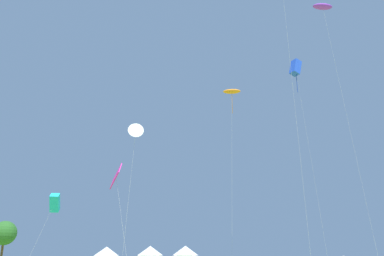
{
  "coord_description": "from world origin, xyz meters",
  "views": [
    {
      "loc": [
        1.78,
        -5.53,
        1.81
      ],
      "look_at": [
        0.0,
        32.0,
        13.84
      ],
      "focal_mm": 36.68,
      "sensor_mm": 36.0,
      "label": 1
    }
  ],
  "objects_px": {
    "tree_distant_left": "(4,233)",
    "kite_white_delta": "(135,134)",
    "festival_tent_right": "(106,254)",
    "festival_tent_center": "(150,254)",
    "kite_cyan_box": "(55,203)",
    "kite_magenta_diamond": "(116,176)",
    "kite_purple_parafoil": "(323,7)",
    "festival_tent_left": "(185,254)",
    "kite_orange_parafoil": "(232,92)",
    "kite_blue_box": "(296,68)"
  },
  "relations": [
    {
      "from": "kite_white_delta",
      "to": "festival_tent_center",
      "type": "distance_m",
      "value": 33.48
    },
    {
      "from": "festival_tent_right",
      "to": "festival_tent_center",
      "type": "height_order",
      "value": "festival_tent_center"
    },
    {
      "from": "kite_blue_box",
      "to": "tree_distant_left",
      "type": "height_order",
      "value": "kite_blue_box"
    },
    {
      "from": "tree_distant_left",
      "to": "kite_cyan_box",
      "type": "bearing_deg",
      "value": -52.36
    },
    {
      "from": "kite_cyan_box",
      "to": "festival_tent_left",
      "type": "xyz_separation_m",
      "value": [
        16.09,
        23.26,
        -6.52
      ]
    },
    {
      "from": "kite_white_delta",
      "to": "tree_distant_left",
      "type": "height_order",
      "value": "kite_white_delta"
    },
    {
      "from": "festival_tent_right",
      "to": "tree_distant_left",
      "type": "bearing_deg",
      "value": 174.25
    },
    {
      "from": "kite_white_delta",
      "to": "festival_tent_right",
      "type": "bearing_deg",
      "value": 109.01
    },
    {
      "from": "kite_orange_parafoil",
      "to": "kite_blue_box",
      "type": "xyz_separation_m",
      "value": [
        12.06,
        7.34,
        7.57
      ]
    },
    {
      "from": "kite_purple_parafoil",
      "to": "festival_tent_center",
      "type": "xyz_separation_m",
      "value": [
        -27.91,
        25.82,
        -34.07
      ]
    },
    {
      "from": "kite_orange_parafoil",
      "to": "tree_distant_left",
      "type": "relative_size",
      "value": 3.36
    },
    {
      "from": "kite_white_delta",
      "to": "kite_blue_box",
      "type": "xyz_separation_m",
      "value": [
        24.62,
        19.83,
        18.09
      ]
    },
    {
      "from": "festival_tent_left",
      "to": "festival_tent_center",
      "type": "bearing_deg",
      "value": 180.0
    },
    {
      "from": "kite_orange_parafoil",
      "to": "kite_magenta_diamond",
      "type": "bearing_deg",
      "value": -122.63
    },
    {
      "from": "festival_tent_center",
      "to": "kite_orange_parafoil",
      "type": "bearing_deg",
      "value": -50.23
    },
    {
      "from": "kite_purple_parafoil",
      "to": "festival_tent_right",
      "type": "height_order",
      "value": "kite_purple_parafoil"
    },
    {
      "from": "kite_orange_parafoil",
      "to": "kite_purple_parafoil",
      "type": "bearing_deg",
      "value": -31.33
    },
    {
      "from": "kite_cyan_box",
      "to": "festival_tent_left",
      "type": "distance_m",
      "value": 29.03
    },
    {
      "from": "kite_orange_parafoil",
      "to": "kite_purple_parafoil",
      "type": "xyz_separation_m",
      "value": [
        13.03,
        -7.93,
        9.66
      ]
    },
    {
      "from": "kite_cyan_box",
      "to": "kite_purple_parafoil",
      "type": "relative_size",
      "value": 0.26
    },
    {
      "from": "kite_white_delta",
      "to": "festival_tent_right",
      "type": "relative_size",
      "value": 3.63
    },
    {
      "from": "kite_blue_box",
      "to": "festival_tent_right",
      "type": "height_order",
      "value": "kite_blue_box"
    },
    {
      "from": "kite_cyan_box",
      "to": "festival_tent_center",
      "type": "relative_size",
      "value": 1.99
    },
    {
      "from": "festival_tent_center",
      "to": "kite_cyan_box",
      "type": "bearing_deg",
      "value": -112.37
    },
    {
      "from": "kite_cyan_box",
      "to": "festival_tent_center",
      "type": "height_order",
      "value": "kite_cyan_box"
    },
    {
      "from": "kite_white_delta",
      "to": "tree_distant_left",
      "type": "relative_size",
      "value": 2.11
    },
    {
      "from": "kite_white_delta",
      "to": "tree_distant_left",
      "type": "distance_m",
      "value": 46.33
    },
    {
      "from": "kite_orange_parafoil",
      "to": "kite_cyan_box",
      "type": "bearing_deg",
      "value": -167.6
    },
    {
      "from": "kite_purple_parafoil",
      "to": "festival_tent_left",
      "type": "relative_size",
      "value": 7.54
    },
    {
      "from": "kite_blue_box",
      "to": "festival_tent_center",
      "type": "height_order",
      "value": "kite_blue_box"
    },
    {
      "from": "kite_purple_parafoil",
      "to": "kite_magenta_diamond",
      "type": "bearing_deg",
      "value": -155.01
    },
    {
      "from": "kite_cyan_box",
      "to": "festival_tent_left",
      "type": "height_order",
      "value": "kite_cyan_box"
    },
    {
      "from": "kite_magenta_diamond",
      "to": "kite_purple_parafoil",
      "type": "height_order",
      "value": "kite_purple_parafoil"
    },
    {
      "from": "festival_tent_right",
      "to": "festival_tent_center",
      "type": "xyz_separation_m",
      "value": [
        8.15,
        0.0,
        0.07
      ]
    },
    {
      "from": "festival_tent_left",
      "to": "tree_distant_left",
      "type": "xyz_separation_m",
      "value": [
        -35.66,
        2.11,
        3.84
      ]
    },
    {
      "from": "kite_purple_parafoil",
      "to": "festival_tent_center",
      "type": "height_order",
      "value": "kite_purple_parafoil"
    },
    {
      "from": "kite_orange_parafoil",
      "to": "kite_blue_box",
      "type": "height_order",
      "value": "kite_blue_box"
    },
    {
      "from": "festival_tent_right",
      "to": "kite_blue_box",
      "type": "bearing_deg",
      "value": -16.73
    },
    {
      "from": "festival_tent_center",
      "to": "kite_purple_parafoil",
      "type": "bearing_deg",
      "value": -42.77
    },
    {
      "from": "kite_magenta_diamond",
      "to": "festival_tent_left",
      "type": "height_order",
      "value": "kite_magenta_diamond"
    },
    {
      "from": "kite_magenta_diamond",
      "to": "festival_tent_center",
      "type": "bearing_deg",
      "value": 93.17
    },
    {
      "from": "kite_purple_parafoil",
      "to": "tree_distant_left",
      "type": "height_order",
      "value": "kite_purple_parafoil"
    },
    {
      "from": "tree_distant_left",
      "to": "kite_white_delta",
      "type": "bearing_deg",
      "value": -45.93
    },
    {
      "from": "kite_blue_box",
      "to": "festival_tent_left",
      "type": "relative_size",
      "value": 7.31
    },
    {
      "from": "kite_cyan_box",
      "to": "kite_orange_parafoil",
      "type": "xyz_separation_m",
      "value": [
        24.45,
        5.38,
        17.88
      ]
    },
    {
      "from": "kite_blue_box",
      "to": "kite_cyan_box",
      "type": "bearing_deg",
      "value": -160.8
    },
    {
      "from": "kite_cyan_box",
      "to": "kite_blue_box",
      "type": "bearing_deg",
      "value": 19.2
    },
    {
      "from": "kite_purple_parafoil",
      "to": "festival_tent_center",
      "type": "bearing_deg",
      "value": 137.23
    },
    {
      "from": "kite_magenta_diamond",
      "to": "tree_distant_left",
      "type": "relative_size",
      "value": 1.31
    },
    {
      "from": "festival_tent_center",
      "to": "festival_tent_right",
      "type": "bearing_deg",
      "value": 180.0
    }
  ]
}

